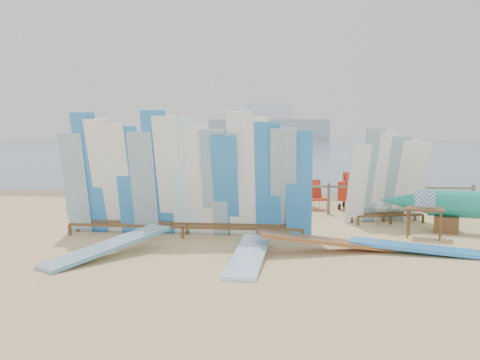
# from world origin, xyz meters

# --- Properties ---
(ground) EXTENTS (160.00, 160.00, 0.00)m
(ground) POSITION_xyz_m (0.00, 0.00, 0.00)
(ground) COLOR #D6B57B
(ground) RESTS_ON ground
(ocean) EXTENTS (320.00, 240.00, 0.02)m
(ocean) POSITION_xyz_m (0.00, 128.00, 0.00)
(ocean) COLOR slate
(ocean) RESTS_ON ground
(wet_sand_strip) EXTENTS (40.00, 2.60, 0.01)m
(wet_sand_strip) POSITION_xyz_m (0.00, 7.20, 0.00)
(wet_sand_strip) COLOR #886A4C
(wet_sand_strip) RESTS_ON ground
(distant_ship) EXTENTS (45.00, 8.00, 14.00)m
(distant_ship) POSITION_xyz_m (-12.00, 180.00, 5.31)
(distant_ship) COLOR #999EA3
(distant_ship) RESTS_ON ocean
(fence) EXTENTS (12.08, 0.08, 0.90)m
(fence) POSITION_xyz_m (0.00, 3.00, 0.63)
(fence) COLOR #6F6553
(fence) RESTS_ON ground
(main_surfboard_rack) EXTENTS (5.70, 0.87, 2.83)m
(main_surfboard_rack) POSITION_xyz_m (-1.39, -0.76, 1.27)
(main_surfboard_rack) COLOR brown
(main_surfboard_rack) RESTS_ON ground
(side_surfboard_rack) EXTENTS (2.21, 1.18, 2.47)m
(side_surfboard_rack) POSITION_xyz_m (3.44, 1.64, 1.10)
(side_surfboard_rack) COLOR brown
(side_surfboard_rack) RESTS_ON ground
(vendor_table) EXTENTS (0.94, 0.78, 1.08)m
(vendor_table) POSITION_xyz_m (3.96, -0.23, 0.36)
(vendor_table) COLOR brown
(vendor_table) RESTS_ON ground
(flat_board_a) EXTENTS (0.62, 2.71, 0.22)m
(flat_board_a) POSITION_xyz_m (0.31, -2.79, 0.00)
(flat_board_a) COLOR #97D1F2
(flat_board_a) RESTS_ON ground
(flat_board_e) EXTENTS (1.87, 2.59, 0.42)m
(flat_board_e) POSITION_xyz_m (-2.35, -2.85, 0.00)
(flat_board_e) COLOR silver
(flat_board_e) RESTS_ON ground
(flat_board_d) EXTENTS (2.75, 0.95, 0.22)m
(flat_board_d) POSITION_xyz_m (3.55, -1.83, 0.00)
(flat_board_d) COLOR #297CCF
(flat_board_d) RESTS_ON ground
(flat_board_c) EXTENTS (2.74, 1.24, 0.44)m
(flat_board_c) POSITION_xyz_m (1.72, -1.91, 0.00)
(flat_board_c) COLOR #945628
(flat_board_c) RESTS_ON ground
(beach_chair_left) EXTENTS (0.64, 0.66, 0.83)m
(beach_chair_left) POSITION_xyz_m (0.73, 3.84, 0.24)
(beach_chair_left) COLOR #B52B13
(beach_chair_left) RESTS_ON ground
(beach_chair_right) EXTENTS (0.78, 0.79, 0.90)m
(beach_chair_right) POSITION_xyz_m (1.65, 3.79, 0.26)
(beach_chair_right) COLOR #B52B13
(beach_chair_right) RESTS_ON ground
(stroller) EXTENTS (0.77, 0.94, 1.12)m
(stroller) POSITION_xyz_m (2.64, 4.13, 0.45)
(stroller) COLOR #B52B13
(stroller) RESTS_ON ground
(beachgoer_11) EXTENTS (1.71, 1.33, 1.80)m
(beachgoer_11) POSITION_xyz_m (-3.53, 6.12, 0.90)
(beachgoer_11) COLOR beige
(beachgoer_11) RESTS_ON ground
(beachgoer_5) EXTENTS (0.60, 1.68, 1.79)m
(beachgoer_5) POSITION_xyz_m (1.01, 6.63, 0.90)
(beachgoer_5) COLOR beige
(beachgoer_5) RESTS_ON ground
(beachgoer_6) EXTENTS (0.99, 0.84, 1.84)m
(beachgoer_6) POSITION_xyz_m (0.63, 4.59, 0.92)
(beachgoer_6) COLOR tan
(beachgoer_6) RESTS_ON ground
(beachgoer_2) EXTENTS (0.90, 0.67, 1.66)m
(beachgoer_2) POSITION_xyz_m (-3.50, 3.60, 0.83)
(beachgoer_2) COLOR beige
(beachgoer_2) RESTS_ON ground
(beachgoer_4) EXTENTS (0.45, 0.94, 1.56)m
(beachgoer_4) POSITION_xyz_m (1.40, 4.61, 0.78)
(beachgoer_4) COLOR #8C6042
(beachgoer_4) RESTS_ON ground
(beachgoer_1) EXTENTS (0.68, 0.65, 1.67)m
(beachgoer_1) POSITION_xyz_m (-5.59, 5.71, 0.83)
(beachgoer_1) COLOR #8C6042
(beachgoer_1) RESTS_ON ground
(beachgoer_9) EXTENTS (1.01, 1.27, 1.83)m
(beachgoer_9) POSITION_xyz_m (4.32, 6.41, 0.91)
(beachgoer_9) COLOR tan
(beachgoer_9) RESTS_ON ground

